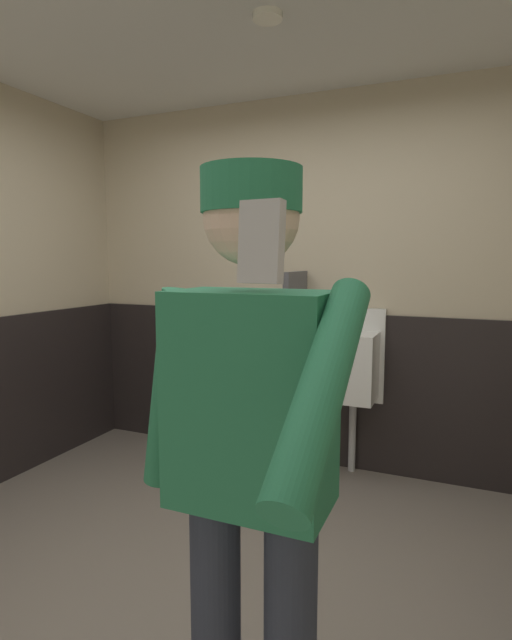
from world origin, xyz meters
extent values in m
cube|color=slate|center=(0.00, 0.00, -0.02)|extent=(4.28, 4.09, 0.04)
cube|color=beige|center=(0.00, 1.81, 1.31)|extent=(4.28, 0.12, 2.61)
cube|color=black|center=(0.00, 1.73, 0.55)|extent=(3.68, 0.03, 1.11)
cylinder|color=white|center=(0.07, 0.61, 2.60)|extent=(0.14, 0.14, 0.03)
cube|color=white|center=(-0.46, 1.72, 0.83)|extent=(0.40, 0.05, 0.65)
cube|color=white|center=(-0.46, 1.55, 0.78)|extent=(0.34, 0.30, 0.45)
cylinder|color=#B7BABF|center=(-0.46, 1.71, 1.12)|extent=(0.04, 0.04, 0.24)
cylinder|color=#B7BABF|center=(-0.46, 1.68, 0.28)|extent=(0.05, 0.05, 0.55)
cube|color=white|center=(0.29, 1.72, 0.83)|extent=(0.40, 0.05, 0.65)
cube|color=white|center=(0.29, 1.55, 0.78)|extent=(0.34, 0.30, 0.45)
cylinder|color=#B7BABF|center=(0.29, 1.71, 1.12)|extent=(0.04, 0.04, 0.24)
cylinder|color=#B7BABF|center=(0.29, 1.68, 0.28)|extent=(0.05, 0.05, 0.55)
cube|color=#4C4C51|center=(-0.08, 1.52, 0.95)|extent=(0.04, 0.40, 0.90)
cylinder|color=#2D3342|center=(0.38, -0.52, 0.42)|extent=(0.14, 0.14, 0.85)
cube|color=#26724C|center=(0.49, -0.52, 1.13)|extent=(0.41, 0.24, 0.56)
cylinder|color=#26724C|center=(0.24, -0.52, 1.13)|extent=(0.17, 0.09, 0.56)
cylinder|color=#26724C|center=(0.74, -0.75, 1.25)|extent=(0.09, 0.50, 0.39)
sphere|color=beige|center=(0.49, -0.52, 1.58)|extent=(0.24, 0.24, 0.24)
cylinder|color=#26724C|center=(0.49, -0.52, 1.65)|extent=(0.25, 0.25, 0.11)
cube|color=silver|center=(0.73, -1.03, 1.50)|extent=(0.06, 0.03, 0.11)
camera|label=1|loc=(0.98, -1.65, 1.48)|focal=27.68mm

